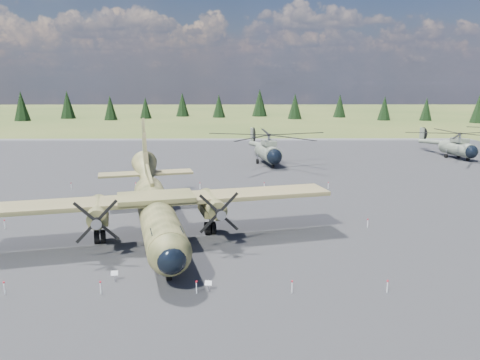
{
  "coord_description": "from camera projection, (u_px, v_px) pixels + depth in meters",
  "views": [
    {
      "loc": [
        4.5,
        -40.81,
        12.97
      ],
      "look_at": [
        4.86,
        2.0,
        4.07
      ],
      "focal_mm": 35.0,
      "sensor_mm": 36.0,
      "label": 1
    }
  ],
  "objects": [
    {
      "name": "ground",
      "position": [
        187.0,
        228.0,
        42.56
      ],
      "size": [
        500.0,
        500.0,
        0.0
      ],
      "primitive_type": "plane",
      "color": "brown",
      "rests_on": "ground"
    },
    {
      "name": "treeline",
      "position": [
        167.0,
        164.0,
        48.57
      ],
      "size": [
        294.33,
        296.59,
        10.68
      ],
      "color": "black",
      "rests_on": "ground"
    },
    {
      "name": "info_placard_left",
      "position": [
        115.0,
        274.0,
        31.13
      ],
      "size": [
        0.48,
        0.25,
        0.73
      ],
      "rotation": [
        0.0,
        0.0,
        0.12
      ],
      "color": "gray",
      "rests_on": "ground"
    },
    {
      "name": "helicopter_mid",
      "position": [
        458.0,
        140.0,
        81.02
      ],
      "size": [
        21.37,
        22.74,
        4.57
      ],
      "rotation": [
        0.0,
        0.0,
        0.21
      ],
      "color": "gray",
      "rests_on": "ground"
    },
    {
      "name": "barrier_fence",
      "position": [
        182.0,
        223.0,
        42.38
      ],
      "size": [
        33.12,
        29.62,
        0.85
      ],
      "color": "white",
      "rests_on": "ground"
    },
    {
      "name": "helicopter_near",
      "position": [
        268.0,
        143.0,
        74.91
      ],
      "size": [
        23.21,
        24.94,
        5.04
      ],
      "rotation": [
        0.0,
        0.0,
        0.19
      ],
      "color": "gray",
      "rests_on": "ground"
    },
    {
      "name": "info_placard_right",
      "position": [
        208.0,
        284.0,
        29.67
      ],
      "size": [
        0.46,
        0.25,
        0.69
      ],
      "rotation": [
        0.0,
        0.0,
        -0.16
      ],
      "color": "gray",
      "rests_on": "ground"
    },
    {
      "name": "apron",
      "position": [
        196.0,
        201.0,
        52.35
      ],
      "size": [
        120.0,
        120.0,
        0.04
      ],
      "primitive_type": "cube",
      "color": "#58585D",
      "rests_on": "ground"
    },
    {
      "name": "transport_plane",
      "position": [
        155.0,
        205.0,
        39.69
      ],
      "size": [
        29.7,
        26.58,
        9.86
      ],
      "rotation": [
        0.0,
        0.0,
        0.25
      ],
      "color": "#3D4123",
      "rests_on": "ground"
    }
  ]
}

